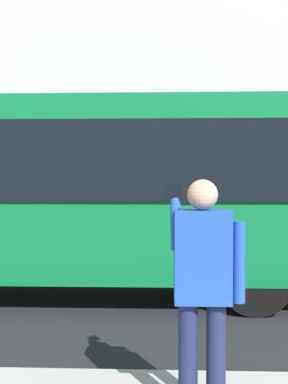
{
  "coord_description": "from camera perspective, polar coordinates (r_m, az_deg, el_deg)",
  "views": [
    {
      "loc": [
        0.3,
        7.61,
        1.85
      ],
      "look_at": [
        0.6,
        0.05,
        1.64
      ],
      "focal_mm": 43.64,
      "sensor_mm": 36.0,
      "label": 1
    }
  ],
  "objects": [
    {
      "name": "ground_plane",
      "position": [
        7.84,
        4.51,
        -12.07
      ],
      "size": [
        60.0,
        60.0,
        0.0
      ],
      "primitive_type": "plane",
      "color": "#232326"
    },
    {
      "name": "building_facade_far",
      "position": [
        14.99,
        3.56,
        17.62
      ],
      "size": [
        28.0,
        1.55,
        12.0
      ],
      "color": "beige",
      "rests_on": "ground_plane"
    },
    {
      "name": "red_bus",
      "position": [
        7.64,
        -11.06,
        0.31
      ],
      "size": [
        9.05,
        2.54,
        3.08
      ],
      "color": "#0F7238",
      "rests_on": "ground_plane"
    },
    {
      "name": "pedestrian_photographer",
      "position": [
        3.42,
        7.19,
        -10.42
      ],
      "size": [
        0.53,
        0.52,
        1.7
      ],
      "color": "#1E2347",
      "rests_on": "sidewalk_curb"
    }
  ]
}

